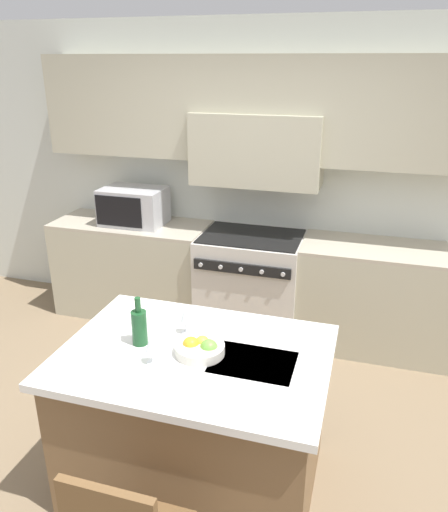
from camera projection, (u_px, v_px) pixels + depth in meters
name	position (u px, v px, depth m)	size (l,w,h in m)	color
ground_plane	(179.00, 468.00, 3.09)	(10.00, 10.00, 0.00)	#7A664C
back_cabinetry	(260.00, 152.00, 4.34)	(10.00, 0.46, 2.70)	silver
back_counter	(251.00, 283.00, 4.55)	(3.82, 0.62, 0.92)	#B2AD93
range_stove	(251.00, 283.00, 4.53)	(0.90, 0.70, 0.92)	beige
microwave	(134.00, 206.00, 4.62)	(0.57, 0.41, 0.34)	#B7B7BC
kitchen_island	(196.00, 419.00, 2.84)	(1.44, 1.03, 0.90)	brown
wine_bottle	(139.00, 326.00, 2.72)	(0.09, 0.09, 0.28)	#194723
wine_glass_near	(151.00, 344.00, 2.54)	(0.06, 0.06, 0.17)	white
wine_glass_far	(186.00, 315.00, 2.82)	(0.06, 0.06, 0.17)	white
fruit_bowl	(200.00, 348.00, 2.66)	(0.27, 0.27, 0.10)	silver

